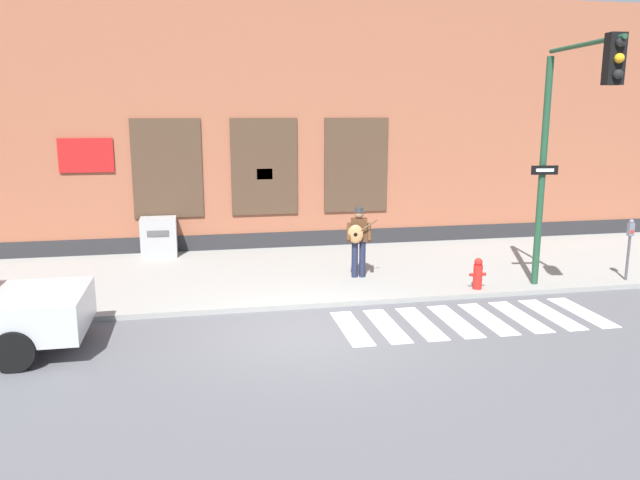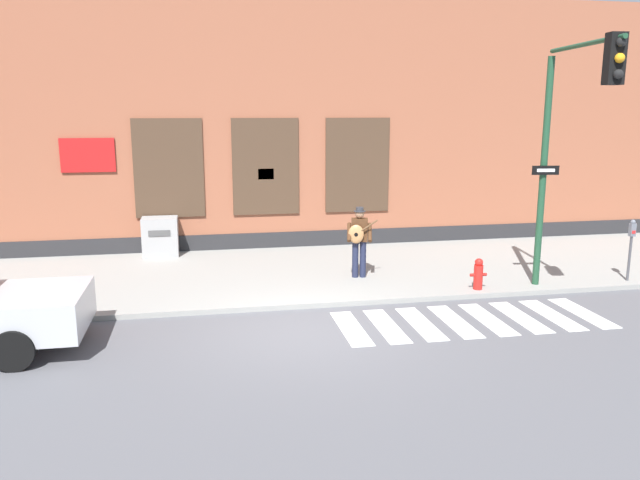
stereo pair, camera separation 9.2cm
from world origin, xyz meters
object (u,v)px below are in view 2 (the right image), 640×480
at_px(traffic_light, 570,125).
at_px(utility_box, 160,237).
at_px(busker, 359,238).
at_px(fire_hydrant, 478,274).
at_px(parking_meter, 631,241).

distance_m(traffic_light, utility_box, 10.55).
distance_m(busker, fire_hydrant, 2.83).
height_order(busker, fire_hydrant, busker).
height_order(traffic_light, fire_hydrant, traffic_light).
height_order(busker, parking_meter, busker).
relative_size(traffic_light, utility_box, 4.95).
bearing_deg(traffic_light, busker, 147.16).
xyz_separation_m(busker, utility_box, (-4.73, 3.19, -0.43)).
xyz_separation_m(traffic_light, utility_box, (-8.42, 5.57, -3.06)).
bearing_deg(utility_box, traffic_light, -33.51).
bearing_deg(utility_box, fire_hydrant, -33.36).
bearing_deg(parking_meter, fire_hydrant, -179.62).
relative_size(traffic_light, fire_hydrant, 7.42).
height_order(utility_box, fire_hydrant, utility_box).
bearing_deg(fire_hydrant, traffic_light, -34.27).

